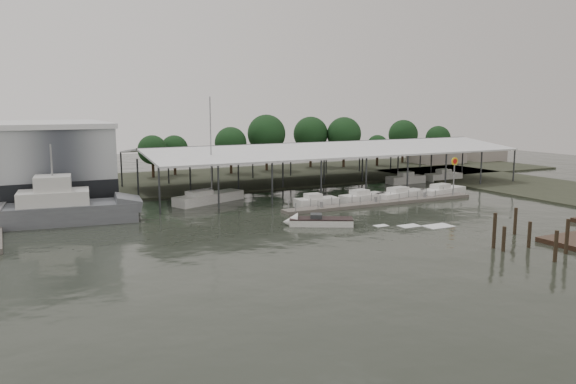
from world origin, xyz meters
name	(u,v)px	position (x,y,z in m)	size (l,w,h in m)	color
ground	(320,232)	(0.00, 0.00, 0.00)	(200.00, 200.00, 0.00)	#242921
land_strip_far	(193,181)	(0.00, 42.00, 0.10)	(140.00, 30.00, 0.30)	#343729
land_strip_east	(543,188)	(45.00, 10.00, 0.10)	(20.00, 60.00, 0.30)	#343729
storage_warehouse	(3,165)	(-28.00, 29.94, 5.29)	(24.50, 20.50, 10.50)	#A8AFB3
covered_boat_shed	(324,147)	(17.00, 28.00, 6.13)	(58.24, 24.00, 6.96)	white
floating_dock	(382,203)	(15.00, 10.00, 0.20)	(28.00, 2.00, 1.40)	#5F5953
shell_fuel_sign	(454,169)	(27.00, 9.99, 3.93)	(1.10, 0.18, 5.55)	gray
distant_commercial_buildings	(451,155)	(59.03, 44.69, 1.84)	(22.00, 8.00, 4.00)	gray
grey_trawler	(65,208)	(-22.36, 16.42, 1.58)	(16.24, 6.84, 8.84)	slate
white_sailboat	(208,198)	(-4.51, 21.24, 0.65)	(10.41, 6.32, 13.89)	white
speedboat_underway	(315,222)	(1.14, 2.98, 0.39)	(16.80, 10.04, 2.00)	white
moored_cruiser_0	(316,202)	(6.79, 12.68, 0.61)	(5.58, 2.38, 1.70)	white
moored_cruiser_1	(362,197)	(13.78, 12.72, 0.61)	(6.69, 3.00, 1.70)	white
moored_cruiser_2	(400,195)	(19.68, 12.23, 0.61)	(8.44, 3.92, 1.70)	white
moored_cruiser_3	(442,191)	(26.89, 12.00, 0.61)	(8.06, 3.68, 1.70)	white
mooring_pilings	(527,237)	(13.01, -14.03, 1.06)	(6.38, 8.71, 3.81)	#312718
horizon_tree_line	(311,138)	(26.03, 48.17, 6.24)	(66.94, 9.87, 10.78)	black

